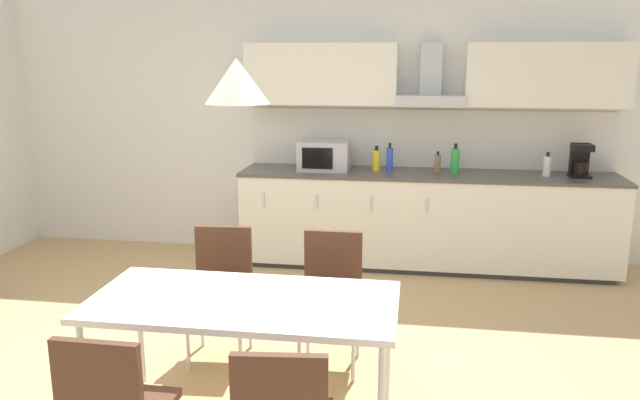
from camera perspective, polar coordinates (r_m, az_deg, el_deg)
The scene contains 16 objects.
ground_plane at distance 4.24m, azimuth -6.85°, elevation -15.05°, with size 9.30×7.71×0.02m, color tan.
wall_back at distance 6.33m, azimuth -0.82°, elevation 7.89°, with size 7.44×0.10×2.83m, color silver.
kitchen_counter at distance 6.04m, azimuth 9.63°, elevation -1.76°, with size 3.52×0.68×0.91m.
backsplash_tile at distance 6.21m, azimuth 9.85°, elevation 5.54°, with size 3.50×0.02×0.56m, color silver.
upper_wall_cabinets at distance 6.00m, azimuth 10.10°, elevation 11.16°, with size 3.50×0.40×0.57m.
microwave at distance 5.98m, azimuth 0.39°, elevation 4.08°, with size 0.48×0.35×0.28m.
coffee_maker at distance 6.12m, azimuth 22.69°, elevation 3.38°, with size 0.18×0.19×0.30m.
bottle_white at distance 6.04m, azimuth 20.04°, elevation 2.95°, with size 0.07×0.07×0.22m.
bottle_blue at distance 5.97m, azimuth 6.39°, elevation 3.74°, with size 0.06×0.06×0.27m.
bottle_green at distance 5.98m, azimuth 12.24°, elevation 3.58°, with size 0.08×0.08×0.28m.
bottle_yellow at distance 5.97m, azimuth 5.18°, elevation 3.65°, with size 0.08×0.08×0.24m.
bottle_brown at distance 5.98m, azimuth 10.70°, elevation 3.33°, with size 0.06×0.06×0.20m.
dining_table at distance 3.39m, azimuth -7.01°, elevation -9.64°, with size 1.63×0.78×0.73m.
chair_far_right at distance 4.07m, azimuth 1.03°, elevation -7.80°, with size 0.40×0.40×0.87m.
chair_far_left at distance 4.23m, azimuth -9.03°, elevation -7.17°, with size 0.43×0.43×0.87m.
pendant_lamp at distance 3.13m, azimuth -7.61°, elevation 10.74°, with size 0.32×0.32×0.22m, color silver.
Camera 1 is at (1.05, -3.60, 1.98)m, focal length 35.00 mm.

